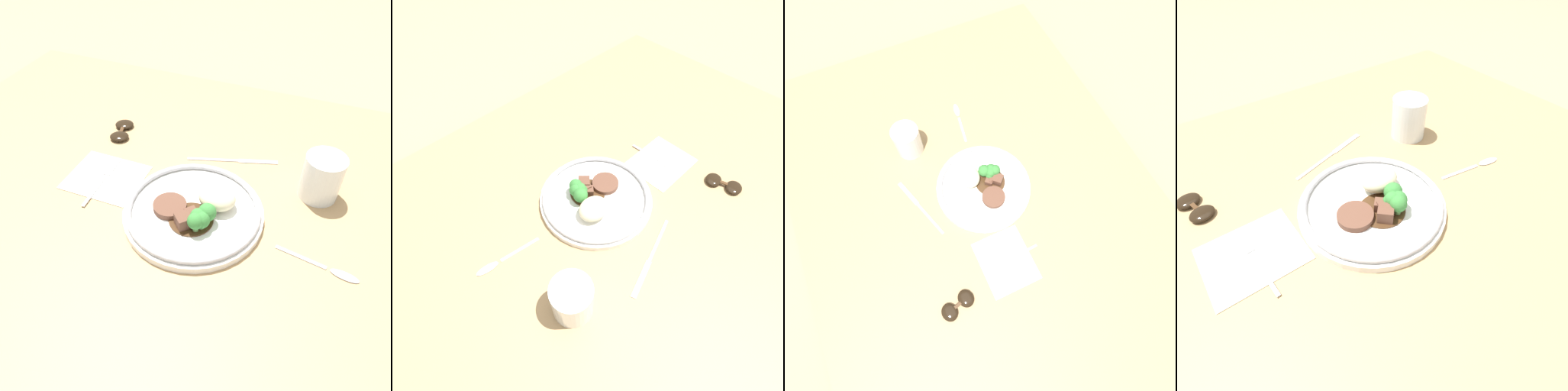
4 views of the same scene
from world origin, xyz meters
TOP-DOWN VIEW (x-y plane):
  - ground_plane at (0.00, 0.00)m, footprint 8.00×8.00m
  - dining_table at (0.00, 0.00)m, footprint 1.46×1.06m
  - napkin at (-0.19, 0.01)m, footprint 0.17×0.14m
  - plate at (0.05, -0.03)m, footprint 0.29×0.29m
  - juice_glass at (0.27, 0.13)m, footprint 0.08×0.08m
  - fork at (-0.19, 0.01)m, footprint 0.02×0.17m
  - knife at (0.07, 0.17)m, footprint 0.21×0.07m
  - spoon at (0.33, -0.07)m, footprint 0.16×0.04m
  - sunglasses at (-0.24, 0.18)m, footprint 0.07×0.11m

SIDE VIEW (x-z plane):
  - ground_plane at x=0.00m, z-range 0.00..0.00m
  - dining_table at x=0.00m, z-range 0.00..0.04m
  - napkin at x=-0.19m, z-range 0.04..0.04m
  - knife at x=0.07m, z-range 0.04..0.04m
  - spoon at x=0.33m, z-range 0.04..0.05m
  - fork at x=-0.19m, z-range 0.04..0.05m
  - sunglasses at x=-0.24m, z-range 0.04..0.06m
  - plate at x=0.05m, z-range 0.03..0.09m
  - juice_glass at x=0.27m, z-range 0.04..0.14m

